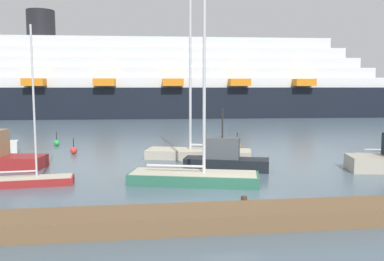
{
  "coord_description": "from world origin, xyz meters",
  "views": [
    {
      "loc": [
        -4.04,
        -18.0,
        5.04
      ],
      "look_at": [
        0.0,
        13.05,
        1.66
      ],
      "focal_mm": 38.05,
      "sensor_mm": 36.0,
      "label": 1
    }
  ],
  "objects_px": {
    "channel_buoy_0": "(74,150)",
    "channel_buoy_1": "(57,143)",
    "sailboat_2": "(194,175)",
    "sailboat_1": "(30,178)",
    "channel_buoy_2": "(237,146)",
    "cruise_ship": "(140,83)",
    "sailboat_4": "(198,151)",
    "fishing_boat_2": "(225,158)"
  },
  "relations": [
    {
      "from": "channel_buoy_0",
      "to": "channel_buoy_1",
      "type": "xyz_separation_m",
      "value": [
        -2.12,
        4.51,
        -0.0
      ]
    },
    {
      "from": "sailboat_2",
      "to": "channel_buoy_0",
      "type": "distance_m",
      "value": 13.07
    },
    {
      "from": "sailboat_1",
      "to": "channel_buoy_2",
      "type": "relative_size",
      "value": 5.88
    },
    {
      "from": "channel_buoy_1",
      "to": "cruise_ship",
      "type": "relative_size",
      "value": 0.01
    },
    {
      "from": "sailboat_4",
      "to": "sailboat_1",
      "type": "bearing_deg",
      "value": 49.38
    },
    {
      "from": "sailboat_1",
      "to": "fishing_boat_2",
      "type": "distance_m",
      "value": 11.05
    },
    {
      "from": "sailboat_1",
      "to": "cruise_ship",
      "type": "xyz_separation_m",
      "value": [
        5.79,
        48.43,
        5.24
      ]
    },
    {
      "from": "sailboat_2",
      "to": "cruise_ship",
      "type": "height_order",
      "value": "cruise_ship"
    },
    {
      "from": "fishing_boat_2",
      "to": "sailboat_1",
      "type": "bearing_deg",
      "value": 31.34
    },
    {
      "from": "sailboat_2",
      "to": "sailboat_4",
      "type": "xyz_separation_m",
      "value": [
        1.32,
        7.4,
        0.04
      ]
    },
    {
      "from": "sailboat_2",
      "to": "channel_buoy_2",
      "type": "relative_size",
      "value": 7.83
    },
    {
      "from": "channel_buoy_0",
      "to": "channel_buoy_2",
      "type": "height_order",
      "value": "channel_buoy_2"
    },
    {
      "from": "fishing_boat_2",
      "to": "channel_buoy_1",
      "type": "distance_m",
      "value": 16.92
    },
    {
      "from": "sailboat_1",
      "to": "channel_buoy_0",
      "type": "bearing_deg",
      "value": 80.89
    },
    {
      "from": "channel_buoy_1",
      "to": "fishing_boat_2",
      "type": "bearing_deg",
      "value": -43.94
    },
    {
      "from": "sailboat_1",
      "to": "channel_buoy_1",
      "type": "distance_m",
      "value": 14.39
    },
    {
      "from": "sailboat_4",
      "to": "channel_buoy_2",
      "type": "relative_size",
      "value": 8.31
    },
    {
      "from": "sailboat_4",
      "to": "channel_buoy_0",
      "type": "relative_size",
      "value": 9.67
    },
    {
      "from": "sailboat_4",
      "to": "channel_buoy_1",
      "type": "distance_m",
      "value": 13.53
    },
    {
      "from": "sailboat_1",
      "to": "channel_buoy_1",
      "type": "xyz_separation_m",
      "value": [
        -1.44,
        14.32,
        -0.09
      ]
    },
    {
      "from": "sailboat_1",
      "to": "channel_buoy_2",
      "type": "bearing_deg",
      "value": 32.57
    },
    {
      "from": "channel_buoy_1",
      "to": "channel_buoy_0",
      "type": "bearing_deg",
      "value": -64.84
    },
    {
      "from": "cruise_ship",
      "to": "channel_buoy_2",
      "type": "bearing_deg",
      "value": -76.2
    },
    {
      "from": "fishing_boat_2",
      "to": "channel_buoy_1",
      "type": "bearing_deg",
      "value": -26.11
    },
    {
      "from": "sailboat_4",
      "to": "fishing_boat_2",
      "type": "bearing_deg",
      "value": 119.09
    },
    {
      "from": "sailboat_2",
      "to": "channel_buoy_1",
      "type": "bearing_deg",
      "value": 137.63
    },
    {
      "from": "channel_buoy_2",
      "to": "fishing_boat_2",
      "type": "bearing_deg",
      "value": -108.85
    },
    {
      "from": "fishing_boat_2",
      "to": "channel_buoy_1",
      "type": "height_order",
      "value": "fishing_boat_2"
    },
    {
      "from": "channel_buoy_1",
      "to": "cruise_ship",
      "type": "height_order",
      "value": "cruise_ship"
    },
    {
      "from": "sailboat_1",
      "to": "channel_buoy_0",
      "type": "distance_m",
      "value": 9.83
    },
    {
      "from": "sailboat_2",
      "to": "fishing_boat_2",
      "type": "xyz_separation_m",
      "value": [
        2.35,
        3.32,
        0.23
      ]
    },
    {
      "from": "sailboat_4",
      "to": "cruise_ship",
      "type": "distance_m",
      "value": 42.25
    },
    {
      "from": "sailboat_2",
      "to": "cruise_ship",
      "type": "bearing_deg",
      "value": 107.53
    },
    {
      "from": "sailboat_2",
      "to": "fishing_boat_2",
      "type": "bearing_deg",
      "value": 69.19
    },
    {
      "from": "channel_buoy_0",
      "to": "channel_buoy_2",
      "type": "xyz_separation_m",
      "value": [
        12.72,
        0.56,
        0.03
      ]
    },
    {
      "from": "sailboat_2",
      "to": "sailboat_4",
      "type": "distance_m",
      "value": 7.52
    },
    {
      "from": "sailboat_2",
      "to": "sailboat_4",
      "type": "relative_size",
      "value": 0.94
    },
    {
      "from": "fishing_boat_2",
      "to": "channel_buoy_0",
      "type": "height_order",
      "value": "fishing_boat_2"
    },
    {
      "from": "sailboat_1",
      "to": "channel_buoy_1",
      "type": "bearing_deg",
      "value": 90.58
    },
    {
      "from": "channel_buoy_1",
      "to": "channel_buoy_2",
      "type": "xyz_separation_m",
      "value": [
        14.84,
        -3.95,
        0.03
      ]
    },
    {
      "from": "sailboat_2",
      "to": "fishing_boat_2",
      "type": "distance_m",
      "value": 4.08
    },
    {
      "from": "channel_buoy_2",
      "to": "sailboat_1",
      "type": "bearing_deg",
      "value": -142.27
    }
  ]
}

